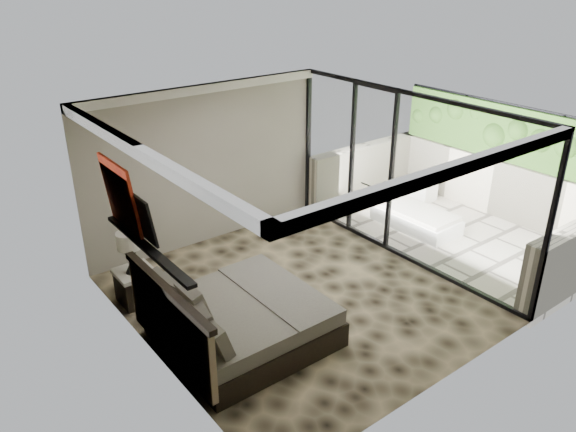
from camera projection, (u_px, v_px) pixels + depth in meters
floor at (296, 298)px, 8.43m from camera, size 5.00×5.00×0.00m
ceiling at (297, 115)px, 7.27m from camera, size 4.50×5.00×0.02m
back_wall at (207, 166)px, 9.64m from camera, size 4.50×0.02×2.80m
left_wall at (147, 260)px, 6.60m from camera, size 0.02×5.00×2.80m
glass_wall at (405, 178)px, 9.09m from camera, size 0.08×5.00×2.80m
terrace_slab at (452, 234)px, 10.53m from camera, size 3.00×5.00×0.12m
parapet_far at (499, 187)px, 11.02m from camera, size 0.30×5.00×1.10m
foliage_hedge at (508, 133)px, 10.57m from camera, size 0.36×4.60×1.10m
picture_ledge at (148, 248)px, 6.67m from camera, size 0.12×2.20×0.05m
bed at (236, 321)px, 7.31m from camera, size 2.08×2.01×1.15m
nightstand at (136, 285)px, 8.24m from camera, size 0.66×0.66×0.53m
table_lamp at (130, 247)px, 7.93m from camera, size 0.35×0.35×0.63m
abstract_canvas at (120, 195)px, 6.93m from camera, size 0.13×0.90×0.90m
framed_print at (144, 219)px, 6.64m from camera, size 0.11×0.50×0.60m
ottoman at (423, 190)px, 11.77m from camera, size 0.50×0.50×0.46m
lounger at (414, 216)px, 10.63m from camera, size 0.83×1.63×0.63m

